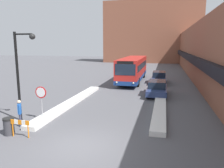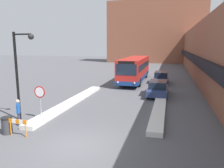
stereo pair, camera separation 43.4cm
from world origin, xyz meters
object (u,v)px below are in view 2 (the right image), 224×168
(pedestrian, at_px, (18,110))
(trash_bin, at_px, (7,125))
(parked_car_middle, at_px, (161,78))
(stop_sign, at_px, (40,95))
(parked_car_front, at_px, (158,88))
(construction_barricade, at_px, (18,124))
(street_lamp, at_px, (20,66))
(city_bus, at_px, (135,69))

(pedestrian, bearing_deg, trash_bin, -23.86)
(parked_car_middle, relative_size, stop_sign, 2.01)
(parked_car_front, bearing_deg, trash_bin, -122.99)
(trash_bin, bearing_deg, parked_car_middle, 67.92)
(trash_bin, height_order, construction_barricade, trash_bin)
(street_lamp, bearing_deg, stop_sign, 23.26)
(parked_car_middle, xyz_separation_m, stop_sign, (-7.03, -15.96, 0.87))
(city_bus, height_order, parked_car_front, city_bus)
(stop_sign, xyz_separation_m, pedestrian, (-0.69, -1.29, -0.64))
(parked_car_middle, bearing_deg, stop_sign, -113.77)
(street_lamp, xyz_separation_m, trash_bin, (0.50, -2.13, -3.07))
(street_lamp, height_order, construction_barricade, street_lamp)
(pedestrian, xyz_separation_m, construction_barricade, (1.03, -1.40, -0.31))
(parked_car_front, bearing_deg, street_lamp, -130.31)
(pedestrian, distance_m, construction_barricade, 1.76)
(city_bus, relative_size, stop_sign, 5.35)
(pedestrian, height_order, trash_bin, pedestrian)
(parked_car_middle, height_order, pedestrian, pedestrian)
(pedestrian, bearing_deg, street_lamp, 165.56)
(street_lamp, bearing_deg, construction_barricade, -59.80)
(stop_sign, xyz_separation_m, street_lamp, (-0.98, -0.42, 1.93))
(stop_sign, bearing_deg, parked_car_front, 52.07)
(stop_sign, distance_m, trash_bin, 2.83)
(parked_car_middle, xyz_separation_m, street_lamp, (-8.01, -16.38, 2.80))
(parked_car_front, distance_m, parked_car_middle, 6.94)
(street_lamp, bearing_deg, pedestrian, -71.30)
(parked_car_front, xyz_separation_m, trash_bin, (-7.51, -11.57, -0.24))
(street_lamp, xyz_separation_m, construction_barricade, (1.32, -2.27, -2.88))
(city_bus, bearing_deg, parked_car_front, -65.43)
(parked_car_middle, distance_m, pedestrian, 18.90)
(stop_sign, xyz_separation_m, trash_bin, (-0.48, -2.55, -1.14))
(pedestrian, bearing_deg, parked_car_front, 110.04)
(street_lamp, bearing_deg, city_bus, 75.09)
(parked_car_front, bearing_deg, parked_car_middle, 90.00)
(city_bus, relative_size, pedestrian, 7.38)
(city_bus, height_order, trash_bin, city_bus)
(stop_sign, bearing_deg, trash_bin, -100.67)
(trash_bin, xyz_separation_m, construction_barricade, (0.82, -0.14, 0.19))
(parked_car_middle, bearing_deg, construction_barricade, -109.74)
(trash_bin, bearing_deg, pedestrian, 99.28)
(parked_car_middle, relative_size, pedestrian, 2.77)
(construction_barricade, bearing_deg, parked_car_front, 60.25)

